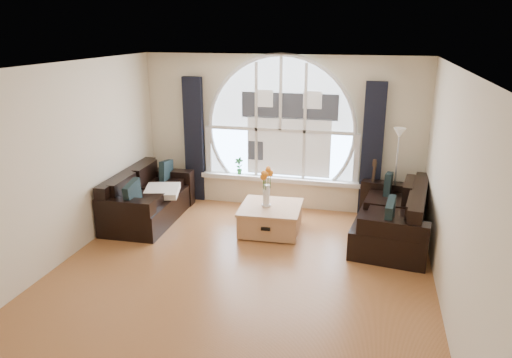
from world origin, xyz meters
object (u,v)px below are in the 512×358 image
at_px(coffee_chest, 271,217).
at_px(guitar, 372,188).
at_px(sofa_left, 149,197).
at_px(vase_flowers, 266,183).
at_px(potted_plant, 239,166).
at_px(sofa_right, 391,215).
at_px(floor_lamp, 396,176).

height_order(coffee_chest, guitar, guitar).
distance_m(sofa_left, coffee_chest, 2.12).
distance_m(vase_flowers, potted_plant, 1.41).
height_order(sofa_right, floor_lamp, floor_lamp).
relative_size(vase_flowers, guitar, 0.66).
xyz_separation_m(sofa_left, sofa_right, (3.96, 0.12, 0.00)).
bearing_deg(sofa_right, potted_plant, 166.36).
bearing_deg(sofa_right, vase_flowers, -168.74).
relative_size(coffee_chest, potted_plant, 3.03).
xyz_separation_m(coffee_chest, floor_lamp, (1.91, 0.91, 0.57)).
height_order(floor_lamp, potted_plant, floor_lamp).
height_order(coffee_chest, potted_plant, potted_plant).
relative_size(coffee_chest, floor_lamp, 0.59).
xyz_separation_m(sofa_right, potted_plant, (-2.70, 1.05, 0.31)).
bearing_deg(sofa_left, coffee_chest, -1.65).
height_order(sofa_left, vase_flowers, vase_flowers).
bearing_deg(floor_lamp, sofa_right, -94.28).
xyz_separation_m(sofa_right, floor_lamp, (0.06, 0.79, 0.40)).
distance_m(sofa_right, coffee_chest, 1.86).
bearing_deg(coffee_chest, guitar, 30.03).
height_order(sofa_left, coffee_chest, sofa_left).
bearing_deg(floor_lamp, potted_plant, 174.50).
height_order(sofa_right, guitar, guitar).
xyz_separation_m(floor_lamp, potted_plant, (-2.76, 0.27, -0.09)).
distance_m(sofa_right, floor_lamp, 0.88).
bearing_deg(vase_flowers, sofa_left, 179.88).
bearing_deg(potted_plant, vase_flowers, -56.47).
xyz_separation_m(coffee_chest, guitar, (1.55, 1.00, 0.30)).
distance_m(coffee_chest, potted_plant, 1.53).
bearing_deg(sofa_left, guitar, 13.71).
relative_size(sofa_right, potted_plant, 6.06).
bearing_deg(coffee_chest, sofa_right, 1.05).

